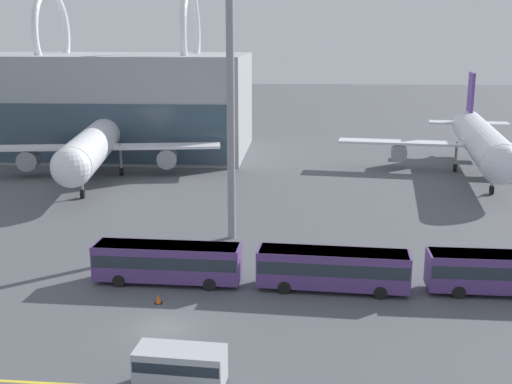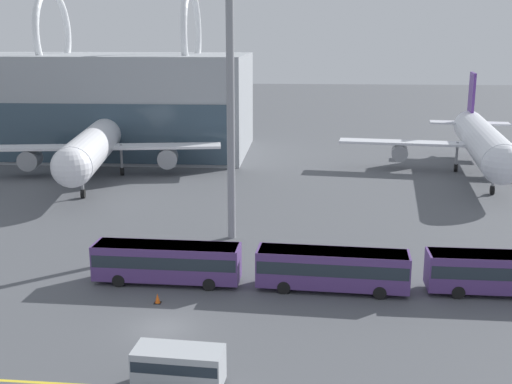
{
  "view_description": "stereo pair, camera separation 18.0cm",
  "coord_description": "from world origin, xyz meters",
  "views": [
    {
      "loc": [
        8.99,
        -39.18,
        19.22
      ],
      "look_at": [
        4.65,
        22.51,
        4.0
      ],
      "focal_mm": 45.0,
      "sensor_mm": 36.0,
      "label": 1
    },
    {
      "loc": [
        9.17,
        -39.16,
        19.22
      ],
      "look_at": [
        4.65,
        22.51,
        4.0
      ],
      "focal_mm": 45.0,
      "sensor_mm": 36.0,
      "label": 2
    }
  ],
  "objects": [
    {
      "name": "shuttle_bus_2",
      "position": [
        24.61,
        7.62,
        1.87
      ],
      "size": [
        11.65,
        2.96,
        3.17
      ],
      "rotation": [
        0.0,
        0.0,
        -0.02
      ],
      "color": "#56387A",
      "rests_on": "ground_plane"
    },
    {
      "name": "shuttle_bus_1",
      "position": [
        11.62,
        7.46,
        1.87
      ],
      "size": [
        11.75,
        3.48,
        3.17
      ],
      "rotation": [
        0.0,
        0.0,
        -0.07
      ],
      "color": "#56387A",
      "rests_on": "ground_plane"
    },
    {
      "name": "airliner_at_gate_far",
      "position": [
        34.26,
        51.99,
        4.77
      ],
      "size": [
        39.78,
        39.29,
        13.34
      ],
      "rotation": [
        0.0,
        0.0,
        -1.7
      ],
      "color": "silver",
      "rests_on": "ground_plane"
    },
    {
      "name": "shuttle_bus_0",
      "position": [
        -1.37,
        8.05,
        1.87
      ],
      "size": [
        11.68,
        3.08,
        3.17
      ],
      "rotation": [
        0.0,
        0.0,
        -0.03
      ],
      "color": "#56387A",
      "rests_on": "ground_plane"
    },
    {
      "name": "service_van_foreground",
      "position": [
        2.53,
        -7.36,
        1.4
      ],
      "size": [
        5.13,
        2.51,
        2.38
      ],
      "rotation": [
        0.0,
        0.0,
        -0.08
      ],
      "color": "#B2B7BC",
      "rests_on": "ground_plane"
    },
    {
      "name": "airliner_at_gate_near",
      "position": [
        -18.91,
        46.1,
        4.85
      ],
      "size": [
        33.95,
        37.94,
        14.85
      ],
      "rotation": [
        0.0,
        0.0,
        -1.42
      ],
      "color": "white",
      "rests_on": "ground_plane"
    },
    {
      "name": "floodlight_mast",
      "position": [
        2.47,
        20.01,
        17.91
      ],
      "size": [
        3.0,
        3.0,
        27.96
      ],
      "color": "gray",
      "rests_on": "ground_plane"
    },
    {
      "name": "ground_plane",
      "position": [
        0.0,
        0.0,
        0.0
      ],
      "size": [
        440.0,
        440.0,
        0.0
      ],
      "primitive_type": "plane",
      "color": "#515459"
    },
    {
      "name": "traffic_cone_0",
      "position": [
        -1.27,
        4.05,
        0.37
      ],
      "size": [
        0.53,
        0.53,
        0.75
      ],
      "color": "black",
      "rests_on": "ground_plane"
    }
  ]
}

